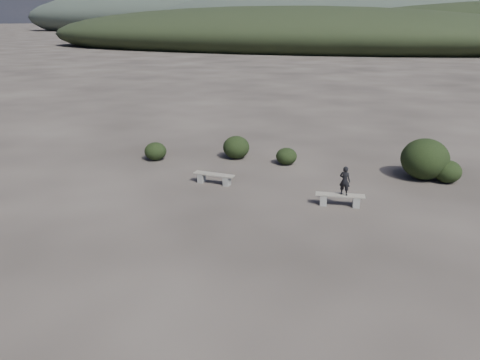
% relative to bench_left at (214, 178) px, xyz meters
% --- Properties ---
extents(ground, '(1200.00, 1200.00, 0.00)m').
position_rel_bench_left_xyz_m(ground, '(1.81, -5.73, -0.24)').
color(ground, '#2F2824').
rests_on(ground, ground).
extents(bench_left, '(1.61, 0.36, 0.40)m').
position_rel_bench_left_xyz_m(bench_left, '(0.00, 0.00, 0.00)').
color(bench_left, gray).
rests_on(bench_left, ground).
extents(bench_right, '(1.67, 0.64, 0.41)m').
position_rel_bench_left_xyz_m(bench_right, '(4.88, -0.56, 0.00)').
color(bench_right, gray).
rests_on(bench_right, ground).
extents(seated_person, '(0.40, 0.29, 1.00)m').
position_rel_bench_left_xyz_m(seated_person, '(4.99, -0.54, 0.66)').
color(seated_person, black).
rests_on(seated_person, bench_right).
extents(shrub_a, '(0.98, 0.98, 0.80)m').
position_rel_bench_left_xyz_m(shrub_a, '(-3.75, 2.04, 0.16)').
color(shrub_a, black).
rests_on(shrub_a, ground).
extents(shrub_b, '(1.19, 1.19, 1.02)m').
position_rel_bench_left_xyz_m(shrub_b, '(-0.47, 3.58, 0.27)').
color(shrub_b, black).
rests_on(shrub_b, ground).
extents(shrub_c, '(0.91, 0.91, 0.73)m').
position_rel_bench_left_xyz_m(shrub_c, '(1.92, 3.46, 0.12)').
color(shrub_c, black).
rests_on(shrub_c, ground).
extents(shrub_d, '(1.84, 1.84, 1.61)m').
position_rel_bench_left_xyz_m(shrub_d, '(7.50, 3.51, 0.56)').
color(shrub_d, black).
rests_on(shrub_d, ground).
extents(shrub_e, '(1.05, 1.05, 0.87)m').
position_rel_bench_left_xyz_m(shrub_e, '(8.36, 3.35, 0.19)').
color(shrub_e, black).
rests_on(shrub_e, ground).
extents(mountain_ridges, '(500.00, 400.00, 56.00)m').
position_rel_bench_left_xyz_m(mountain_ridges, '(-5.68, 333.33, 10.59)').
color(mountain_ridges, black).
rests_on(mountain_ridges, ground).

